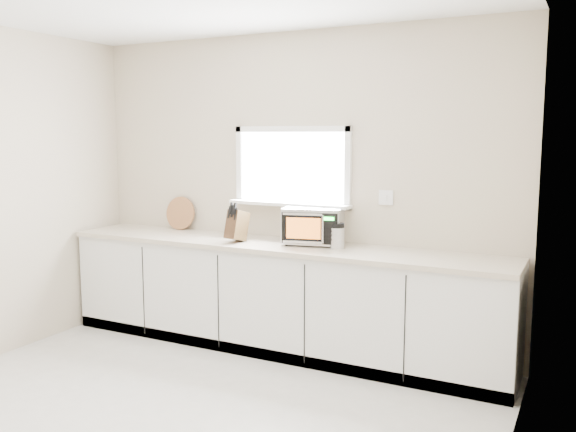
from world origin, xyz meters
The scene contains 7 objects.
back_wall centered at (0.00, 2.00, 1.36)m, with size 4.00×0.17×2.70m.
cabinets centered at (0.00, 1.70, 0.44)m, with size 3.92×0.60×0.88m, color silver.
countertop centered at (0.00, 1.69, 0.90)m, with size 3.92×0.64×0.04m, color beige.
microwave centered at (0.29, 1.81, 1.08)m, with size 0.55×0.47×0.31m.
knife_block centered at (-0.33, 1.60, 1.07)m, with size 0.14×0.25×0.34m.
cutting_board centered at (-1.18, 1.94, 1.08)m, with size 0.32×0.32×0.02m, color #A3703F.
coffee_grinder centered at (0.53, 1.72, 1.02)m, with size 0.15×0.15×0.21m.
Camera 1 is at (2.37, -2.76, 1.83)m, focal length 38.00 mm.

